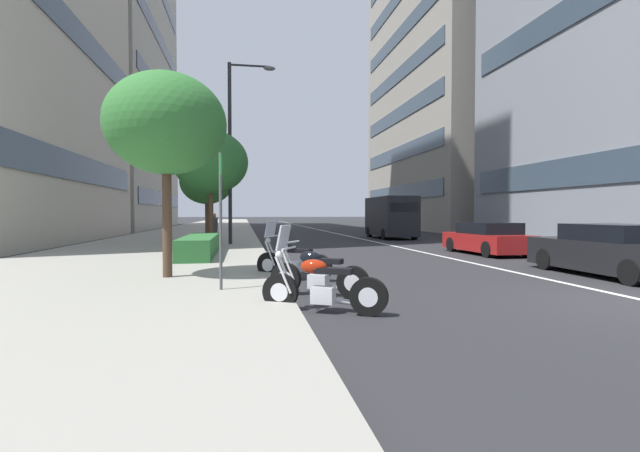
{
  "coord_description": "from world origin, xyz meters",
  "views": [
    {
      "loc": [
        -6.97,
        7.6,
        1.68
      ],
      "look_at": [
        10.84,
        4.54,
        1.16
      ],
      "focal_mm": 25.16,
      "sensor_mm": 36.0,
      "label": 1
    }
  ],
  "objects_px": {
    "motorcycle_by_sign_pole": "(292,262)",
    "delivery_van_ahead": "(391,216)",
    "street_tree_by_lamp_post": "(166,124)",
    "motorcycle_nearest_camera": "(321,287)",
    "street_tree_near_plaza_corner": "(211,162)",
    "street_tree_mid_sidewalk": "(207,182)",
    "motorcycle_under_tarp": "(317,276)",
    "street_lamp_with_banners": "(236,138)",
    "pedestrian_on_plaza": "(214,229)",
    "car_far_down_avenue": "(487,239)",
    "car_approaching_light": "(612,251)",
    "parking_sign_by_curb": "(221,208)"
  },
  "relations": [
    {
      "from": "motorcycle_under_tarp",
      "to": "parking_sign_by_curb",
      "type": "height_order",
      "value": "parking_sign_by_curb"
    },
    {
      "from": "motorcycle_under_tarp",
      "to": "parking_sign_by_curb",
      "type": "bearing_deg",
      "value": 23.14
    },
    {
      "from": "car_far_down_avenue",
      "to": "street_tree_mid_sidewalk",
      "type": "height_order",
      "value": "street_tree_mid_sidewalk"
    },
    {
      "from": "street_lamp_with_banners",
      "to": "motorcycle_under_tarp",
      "type": "bearing_deg",
      "value": -172.6
    },
    {
      "from": "car_far_down_avenue",
      "to": "street_tree_by_lamp_post",
      "type": "bearing_deg",
      "value": 114.48
    },
    {
      "from": "car_approaching_light",
      "to": "pedestrian_on_plaza",
      "type": "distance_m",
      "value": 16.15
    },
    {
      "from": "delivery_van_ahead",
      "to": "street_lamp_with_banners",
      "type": "bearing_deg",
      "value": 122.2
    },
    {
      "from": "motorcycle_nearest_camera",
      "to": "delivery_van_ahead",
      "type": "distance_m",
      "value": 22.9
    },
    {
      "from": "motorcycle_under_tarp",
      "to": "car_far_down_avenue",
      "type": "xyz_separation_m",
      "value": [
        8.1,
        -8.42,
        0.2
      ]
    },
    {
      "from": "motorcycle_nearest_camera",
      "to": "car_far_down_avenue",
      "type": "xyz_separation_m",
      "value": [
        9.54,
        -8.6,
        0.19
      ]
    },
    {
      "from": "motorcycle_under_tarp",
      "to": "street_tree_by_lamp_post",
      "type": "relative_size",
      "value": 0.38
    },
    {
      "from": "car_far_down_avenue",
      "to": "delivery_van_ahead",
      "type": "height_order",
      "value": "delivery_van_ahead"
    },
    {
      "from": "delivery_van_ahead",
      "to": "parking_sign_by_curb",
      "type": "bearing_deg",
      "value": 153.54
    },
    {
      "from": "street_tree_near_plaza_corner",
      "to": "street_tree_mid_sidewalk",
      "type": "bearing_deg",
      "value": 6.22
    },
    {
      "from": "street_lamp_with_banners",
      "to": "street_tree_near_plaza_corner",
      "type": "height_order",
      "value": "street_lamp_with_banners"
    },
    {
      "from": "motorcycle_by_sign_pole",
      "to": "street_lamp_with_banners",
      "type": "distance_m",
      "value": 12.42
    },
    {
      "from": "car_approaching_light",
      "to": "street_tree_by_lamp_post",
      "type": "distance_m",
      "value": 11.9
    },
    {
      "from": "street_lamp_with_banners",
      "to": "motorcycle_by_sign_pole",
      "type": "bearing_deg",
      "value": -172.22
    },
    {
      "from": "delivery_van_ahead",
      "to": "street_tree_near_plaza_corner",
      "type": "xyz_separation_m",
      "value": [
        -7.49,
        11.16,
        2.55
      ]
    },
    {
      "from": "car_approaching_light",
      "to": "street_tree_near_plaza_corner",
      "type": "height_order",
      "value": "street_tree_near_plaza_corner"
    },
    {
      "from": "street_tree_by_lamp_post",
      "to": "motorcycle_nearest_camera",
      "type": "bearing_deg",
      "value": -140.69
    },
    {
      "from": "street_tree_mid_sidewalk",
      "to": "car_approaching_light",
      "type": "bearing_deg",
      "value": -144.62
    },
    {
      "from": "street_tree_mid_sidewalk",
      "to": "pedestrian_on_plaza",
      "type": "xyz_separation_m",
      "value": [
        -4.78,
        -0.7,
        -2.6
      ]
    },
    {
      "from": "street_tree_near_plaza_corner",
      "to": "motorcycle_by_sign_pole",
      "type": "bearing_deg",
      "value": -164.81
    },
    {
      "from": "delivery_van_ahead",
      "to": "street_tree_mid_sidewalk",
      "type": "bearing_deg",
      "value": 99.23
    },
    {
      "from": "motorcycle_under_tarp",
      "to": "street_tree_mid_sidewalk",
      "type": "distance_m",
      "value": 18.72
    },
    {
      "from": "motorcycle_under_tarp",
      "to": "car_approaching_light",
      "type": "xyz_separation_m",
      "value": [
        1.56,
        -8.21,
        0.24
      ]
    },
    {
      "from": "street_lamp_with_banners",
      "to": "pedestrian_on_plaza",
      "type": "bearing_deg",
      "value": 111.2
    },
    {
      "from": "motorcycle_under_tarp",
      "to": "street_lamp_with_banners",
      "type": "bearing_deg",
      "value": -50.86
    },
    {
      "from": "motorcycle_nearest_camera",
      "to": "motorcycle_under_tarp",
      "type": "bearing_deg",
      "value": -69.95
    },
    {
      "from": "street_lamp_with_banners",
      "to": "street_tree_by_lamp_post",
      "type": "relative_size",
      "value": 1.84
    },
    {
      "from": "parking_sign_by_curb",
      "to": "motorcycle_under_tarp",
      "type": "bearing_deg",
      "value": -98.61
    },
    {
      "from": "pedestrian_on_plaza",
      "to": "motorcycle_under_tarp",
      "type": "bearing_deg",
      "value": -67.61
    },
    {
      "from": "delivery_van_ahead",
      "to": "pedestrian_on_plaza",
      "type": "relative_size",
      "value": 3.55
    },
    {
      "from": "delivery_van_ahead",
      "to": "pedestrian_on_plaza",
      "type": "height_order",
      "value": "delivery_van_ahead"
    },
    {
      "from": "delivery_van_ahead",
      "to": "street_tree_mid_sidewalk",
      "type": "height_order",
      "value": "street_tree_mid_sidewalk"
    },
    {
      "from": "motorcycle_under_tarp",
      "to": "car_approaching_light",
      "type": "height_order",
      "value": "car_approaching_light"
    },
    {
      "from": "motorcycle_by_sign_pole",
      "to": "delivery_van_ahead",
      "type": "xyz_separation_m",
      "value": [
        17.36,
        -8.49,
        1.02
      ]
    },
    {
      "from": "car_approaching_light",
      "to": "street_tree_by_lamp_post",
      "type": "bearing_deg",
      "value": 86.91
    },
    {
      "from": "street_tree_mid_sidewalk",
      "to": "street_tree_near_plaza_corner",
      "type": "bearing_deg",
      "value": -173.78
    },
    {
      "from": "motorcycle_under_tarp",
      "to": "street_tree_mid_sidewalk",
      "type": "bearing_deg",
      "value": -47.16
    },
    {
      "from": "motorcycle_under_tarp",
      "to": "street_tree_by_lamp_post",
      "type": "height_order",
      "value": "street_tree_by_lamp_post"
    },
    {
      "from": "street_tree_by_lamp_post",
      "to": "pedestrian_on_plaza",
      "type": "xyz_separation_m",
      "value": [
        11.02,
        -0.41,
        -2.87
      ]
    },
    {
      "from": "street_lamp_with_banners",
      "to": "pedestrian_on_plaza",
      "type": "relative_size",
      "value": 5.86
    },
    {
      "from": "car_approaching_light",
      "to": "car_far_down_avenue",
      "type": "relative_size",
      "value": 1.08
    },
    {
      "from": "motorcycle_under_tarp",
      "to": "motorcycle_by_sign_pole",
      "type": "height_order",
      "value": "motorcycle_by_sign_pole"
    },
    {
      "from": "car_far_down_avenue",
      "to": "street_tree_near_plaza_corner",
      "type": "relative_size",
      "value": 0.8
    },
    {
      "from": "motorcycle_nearest_camera",
      "to": "motorcycle_by_sign_pole",
      "type": "height_order",
      "value": "motorcycle_by_sign_pole"
    },
    {
      "from": "delivery_van_ahead",
      "to": "parking_sign_by_curb",
      "type": "height_order",
      "value": "parking_sign_by_curb"
    },
    {
      "from": "motorcycle_by_sign_pole",
      "to": "motorcycle_under_tarp",
      "type": "bearing_deg",
      "value": 131.24
    }
  ]
}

